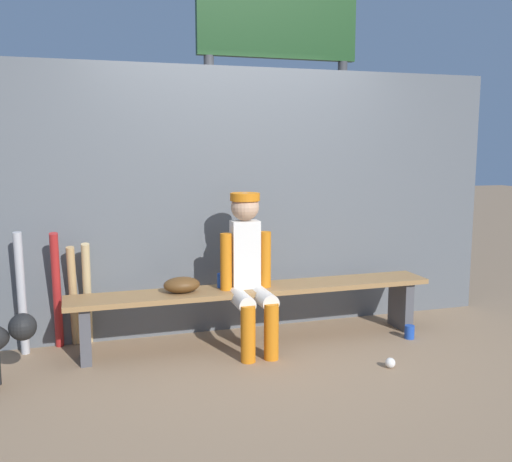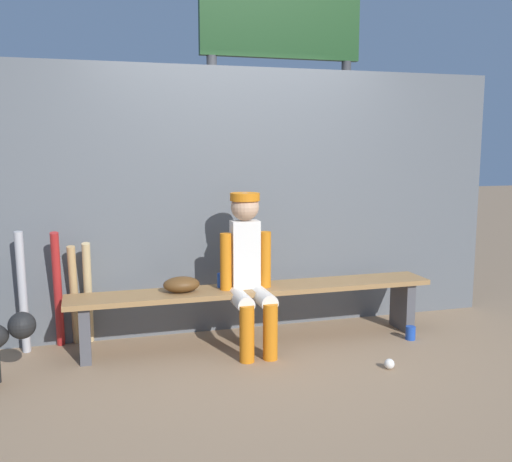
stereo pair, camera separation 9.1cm
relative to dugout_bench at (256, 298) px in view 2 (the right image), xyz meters
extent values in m
plane|color=#937556|center=(0.00, 0.00, -0.37)|extent=(30.00, 30.00, 0.00)
cube|color=#595E63|center=(0.00, 0.42, 0.74)|extent=(4.67, 0.03, 2.22)
cube|color=olive|center=(0.00, 0.00, 0.07)|extent=(2.94, 0.36, 0.04)
cube|color=#4C4C51|center=(-1.32, 0.00, -0.16)|extent=(0.08, 0.29, 0.42)
cube|color=#4C4C51|center=(1.32, 0.00, -0.16)|extent=(0.08, 0.29, 0.42)
cube|color=silver|center=(-0.09, 0.00, 0.36)|extent=(0.22, 0.13, 0.53)
sphere|color=tan|center=(-0.09, 0.00, 0.74)|extent=(0.22, 0.22, 0.22)
cylinder|color=orange|center=(-0.09, 0.00, 0.81)|extent=(0.23, 0.23, 0.06)
cylinder|color=silver|center=(-0.18, -0.19, 0.05)|extent=(0.13, 0.38, 0.13)
cylinder|color=orange|center=(-0.18, -0.38, -0.16)|extent=(0.11, 0.11, 0.42)
cylinder|color=orange|center=(-0.25, -0.02, 0.31)|extent=(0.09, 0.09, 0.45)
cylinder|color=silver|center=(0.00, -0.19, 0.05)|extent=(0.13, 0.38, 0.13)
cylinder|color=orange|center=(0.00, -0.38, -0.16)|extent=(0.11, 0.11, 0.42)
cylinder|color=orange|center=(0.07, -0.02, 0.31)|extent=(0.09, 0.09, 0.45)
ellipsoid|color=#593819|center=(-0.59, 0.00, 0.15)|extent=(0.28, 0.20, 0.12)
cylinder|color=tan|center=(-1.29, 0.32, 0.05)|extent=(0.07, 0.25, 0.84)
cylinder|color=tan|center=(-1.39, 0.33, 0.04)|extent=(0.08, 0.22, 0.82)
cylinder|color=#B22323|center=(-1.51, 0.29, 0.10)|extent=(0.07, 0.27, 0.94)
cylinder|color=#B7B7BC|center=(-1.76, 0.26, 0.11)|extent=(0.07, 0.14, 0.95)
sphere|color=white|center=(0.76, -0.80, -0.33)|extent=(0.07, 0.07, 0.07)
cylinder|color=#1E47AD|center=(1.24, -0.28, -0.31)|extent=(0.08, 0.08, 0.11)
cylinder|color=#1E47AD|center=(-0.26, 0.07, 0.15)|extent=(0.08, 0.08, 0.11)
cylinder|color=#3F3F42|center=(-0.04, 1.42, 0.85)|extent=(0.10, 0.10, 2.45)
cylinder|color=#3F3F42|center=(1.40, 1.42, 0.85)|extent=(0.10, 0.10, 2.45)
cube|color=#1E471E|center=(0.68, 1.42, 2.50)|extent=(1.68, 0.08, 0.84)
sphere|color=black|center=(-1.71, -0.34, 0.03)|extent=(0.18, 0.18, 0.18)
camera|label=1|loc=(-1.34, -4.30, 1.21)|focal=40.81mm
camera|label=2|loc=(-1.26, -4.33, 1.21)|focal=40.81mm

